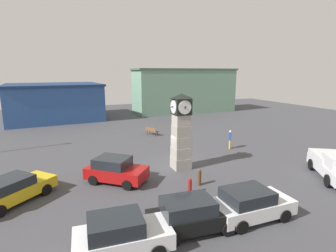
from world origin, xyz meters
TOP-DOWN VIEW (x-y plane):
  - ground_plane at (0.00, 0.00)m, footprint 79.67×79.67m
  - clock_tower at (-0.00, -0.89)m, footprint 1.57×1.56m
  - bollard_near_tower at (-1.24, -4.87)m, footprint 0.24×0.24m
  - bollard_mid_row at (-0.17, -4.05)m, footprint 0.27×0.27m
  - car_navy_sedan at (-6.08, -8.53)m, footprint 3.91×2.09m
  - car_near_tower at (-2.83, -8.26)m, footprint 4.23×2.08m
  - car_by_building at (0.27, -8.38)m, footprint 4.02×2.03m
  - car_far_lot at (-10.77, -2.23)m, footprint 4.49×4.33m
  - car_end_of_row at (-4.97, -1.56)m, footprint 4.15×3.91m
  - pickup_truck at (8.75, -6.59)m, footprint 4.35×5.28m
  - bench at (1.32, 9.86)m, footprint 1.20×1.67m
  - pedestrian_near_bench at (6.38, 2.02)m, footprint 0.42×0.47m
  - warehouse_blue_far at (-8.95, 25.03)m, footprint 13.92×12.19m
  - storefront_low_left at (12.49, 24.97)m, footprint 18.16×6.50m

SIDE VIEW (x-z plane):
  - ground_plane at x=0.00m, z-range 0.00..0.00m
  - bollard_near_tower at x=-1.24m, z-range 0.01..0.96m
  - bench at x=1.32m, z-range 0.07..0.97m
  - bollard_mid_row at x=-0.17m, z-range 0.01..1.07m
  - car_far_lot at x=-10.77m, z-range 0.02..1.47m
  - car_by_building at x=0.27m, z-range 0.01..1.54m
  - car_near_tower at x=-2.83m, z-range 0.01..1.57m
  - car_navy_sedan at x=-6.08m, z-range 0.00..1.59m
  - car_end_of_row at x=-4.97m, z-range 0.00..1.64m
  - pickup_truck at x=8.75m, z-range 0.00..1.85m
  - pedestrian_near_bench at x=6.38m, z-range 0.13..1.88m
  - warehouse_blue_far at x=-8.95m, z-range 0.01..5.35m
  - clock_tower at x=0.00m, z-range -0.02..5.53m
  - storefront_low_left at x=12.49m, z-range 0.01..7.64m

